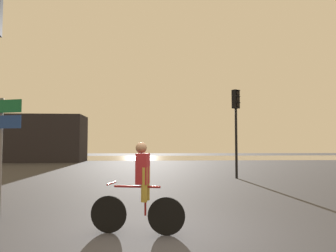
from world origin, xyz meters
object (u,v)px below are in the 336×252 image
(distant_building, at_px, (25,139))
(direction_sign_post, at_px, (0,135))
(cyclist, at_px, (141,187))
(traffic_light_far_right, at_px, (236,116))

(distant_building, height_order, direction_sign_post, distant_building)
(direction_sign_post, bearing_deg, cyclist, 173.61)
(distant_building, distance_m, direction_sign_post, 26.06)
(distant_building, bearing_deg, direction_sign_post, -70.90)
(distant_building, xyz_separation_m, cyclist, (11.62, -26.06, -1.40))
(traffic_light_far_right, distance_m, cyclist, 10.73)
(direction_sign_post, distance_m, cyclist, 3.54)
(distant_building, relative_size, cyclist, 6.65)
(traffic_light_far_right, relative_size, direction_sign_post, 1.63)
(direction_sign_post, xyz_separation_m, cyclist, (3.09, -1.43, -0.97))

